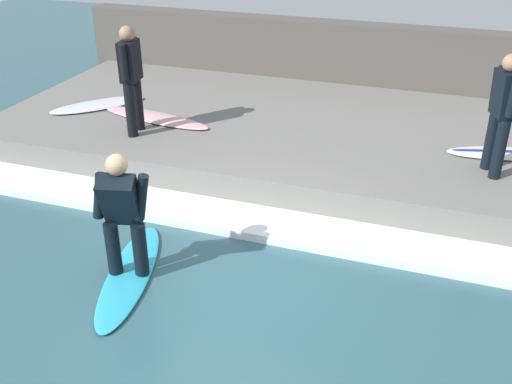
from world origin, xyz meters
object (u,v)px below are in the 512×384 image
Objects in this scene: surfer_waiting_far at (131,74)px; surfboard_spare at (98,105)px; surfer_waiting_near at (502,109)px; surfboard_waiting_near at (505,153)px; surfboard_riding at (130,274)px; surfer_riding at (122,210)px; surfboard_waiting_far at (155,118)px.

surfboard_spare is (0.82, 1.21, -0.88)m from surfer_waiting_far.
surfer_waiting_near is 0.94× the size of surfboard_waiting_near.
surfer_waiting_near is at bearing -50.59° from surfboard_riding.
surfboard_spare is at bearing 35.96° from surfboard_riding.
surfer_riding is at bearing 133.48° from surfboard_waiting_near.
surfboard_waiting_near is 6.57m from surfboard_spare.
surfboard_riding is 5.02m from surfer_waiting_near.
surfboard_riding is at bearing 133.48° from surfboard_waiting_near.
surfer_waiting_near reaches higher than surfboard_spare.
surfer_riding reaches higher than surfboard_spare.
surfboard_riding is 1.23× the size of surfboard_waiting_near.
surfboard_spare reaches higher than surfboard_riding.
surfboard_spare is at bearing 79.33° from surfboard_waiting_far.
surfboard_riding is 0.83m from surfer_riding.
surfer_waiting_near is at bearing -87.01° from surfer_waiting_far.
surfboard_waiting_far is at bearing -100.67° from surfboard_spare.
surfer_waiting_near reaches higher than surfboard_riding.
surfer_waiting_far is 1.71m from surfboard_spare.
surfboard_waiting_near is at bearing -46.52° from surfer_riding.
surfboard_waiting_far is (0.33, 5.14, -0.87)m from surfer_waiting_near.
surfer_waiting_near is 5.16m from surfer_waiting_far.
surfer_waiting_far is at bearing -124.31° from surfboard_spare.
surfer_waiting_far reaches higher than surfboard_waiting_far.
surfboard_waiting_near is 5.51m from surfer_waiting_far.
surfboard_waiting_near is 0.81× the size of surfboard_waiting_far.
surfer_waiting_near reaches higher than surfer_riding.
surfer_riding is at bearing -157.47° from surfboard_waiting_far.
surfboard_spare is at bearing 90.97° from surfboard_waiting_near.
surfboard_waiting_far is at bearing 22.53° from surfer_riding.
surfboard_spare is (3.62, 2.63, -0.34)m from surfer_riding.
surfboard_riding is at bearing -157.47° from surfboard_waiting_far.
surfer_riding is at bearing -144.04° from surfboard_spare.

